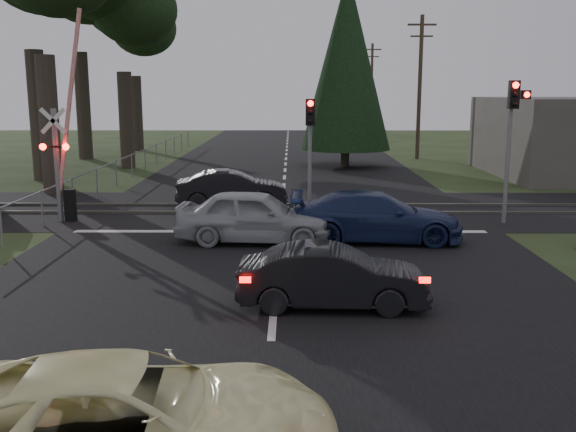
{
  "coord_description": "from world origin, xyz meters",
  "views": [
    {
      "loc": [
        0.36,
        -11.55,
        4.4
      ],
      "look_at": [
        0.27,
        4.18,
        1.3
      ],
      "focal_mm": 40.0,
      "sensor_mm": 36.0,
      "label": 1
    }
  ],
  "objects_px": {
    "cream_coupe": "(128,420)",
    "silver_car": "(255,216)",
    "utility_pole_far": "(371,87)",
    "blue_sedan": "(376,217)",
    "utility_pole_mid": "(420,85)",
    "crossing_signal": "(63,161)",
    "traffic_signal_center": "(310,137)",
    "dark_car_far": "(232,189)",
    "dark_hatchback": "(333,277)",
    "traffic_signal_right": "(513,124)"
  },
  "relations": [
    {
      "from": "crossing_signal",
      "to": "traffic_signal_right",
      "type": "height_order",
      "value": "crossing_signal"
    },
    {
      "from": "traffic_signal_right",
      "to": "silver_car",
      "type": "xyz_separation_m",
      "value": [
        -8.25,
        -2.7,
        -2.54
      ]
    },
    {
      "from": "blue_sedan",
      "to": "traffic_signal_right",
      "type": "bearing_deg",
      "value": -59.72
    },
    {
      "from": "utility_pole_far",
      "to": "silver_car",
      "type": "height_order",
      "value": "utility_pole_far"
    },
    {
      "from": "cream_coupe",
      "to": "silver_car",
      "type": "height_order",
      "value": "silver_car"
    },
    {
      "from": "traffic_signal_right",
      "to": "utility_pole_far",
      "type": "xyz_separation_m",
      "value": [
        0.95,
        45.53,
        1.41
      ]
    },
    {
      "from": "dark_car_far",
      "to": "traffic_signal_right",
      "type": "bearing_deg",
      "value": -114.2
    },
    {
      "from": "utility_pole_mid",
      "to": "utility_pole_far",
      "type": "height_order",
      "value": "same"
    },
    {
      "from": "utility_pole_far",
      "to": "blue_sedan",
      "type": "bearing_deg",
      "value": -96.71
    },
    {
      "from": "cream_coupe",
      "to": "dark_hatchback",
      "type": "height_order",
      "value": "cream_coupe"
    },
    {
      "from": "utility_pole_mid",
      "to": "cream_coupe",
      "type": "relative_size",
      "value": 1.85
    },
    {
      "from": "traffic_signal_center",
      "to": "dark_hatchback",
      "type": "xyz_separation_m",
      "value": [
        0.2,
        -9.61,
        -2.17
      ]
    },
    {
      "from": "cream_coupe",
      "to": "blue_sedan",
      "type": "relative_size",
      "value": 0.97
    },
    {
      "from": "utility_pole_mid",
      "to": "dark_hatchback",
      "type": "xyz_separation_m",
      "value": [
        -7.3,
        -28.93,
        -4.09
      ]
    },
    {
      "from": "utility_pole_mid",
      "to": "blue_sedan",
      "type": "height_order",
      "value": "utility_pole_mid"
    },
    {
      "from": "utility_pole_mid",
      "to": "cream_coupe",
      "type": "distance_m",
      "value": 36.43
    },
    {
      "from": "crossing_signal",
      "to": "utility_pole_mid",
      "type": "height_order",
      "value": "utility_pole_mid"
    },
    {
      "from": "traffic_signal_center",
      "to": "blue_sedan",
      "type": "xyz_separation_m",
      "value": [
        1.85,
        -3.7,
        -2.08
      ]
    },
    {
      "from": "utility_pole_mid",
      "to": "cream_coupe",
      "type": "xyz_separation_m",
      "value": [
        -10.01,
        -34.79,
        -4.05
      ]
    },
    {
      "from": "cream_coupe",
      "to": "dark_car_far",
      "type": "relative_size",
      "value": 1.16
    },
    {
      "from": "dark_car_far",
      "to": "cream_coupe",
      "type": "bearing_deg",
      "value": 175.86
    },
    {
      "from": "blue_sedan",
      "to": "utility_pole_mid",
      "type": "bearing_deg",
      "value": -11.5
    },
    {
      "from": "utility_pole_far",
      "to": "blue_sedan",
      "type": "height_order",
      "value": "utility_pole_far"
    },
    {
      "from": "utility_pole_mid",
      "to": "traffic_signal_right",
      "type": "bearing_deg",
      "value": -92.66
    },
    {
      "from": "dark_car_far",
      "to": "blue_sedan",
      "type": "bearing_deg",
      "value": -145.54
    },
    {
      "from": "crossing_signal",
      "to": "dark_car_far",
      "type": "height_order",
      "value": "crossing_signal"
    },
    {
      "from": "traffic_signal_right",
      "to": "cream_coupe",
      "type": "relative_size",
      "value": 0.97
    },
    {
      "from": "utility_pole_far",
      "to": "silver_car",
      "type": "distance_m",
      "value": 49.25
    },
    {
      "from": "cream_coupe",
      "to": "dark_hatchback",
      "type": "distance_m",
      "value": 6.46
    },
    {
      "from": "traffic_signal_center",
      "to": "silver_car",
      "type": "distance_m",
      "value": 4.72
    },
    {
      "from": "traffic_signal_right",
      "to": "blue_sedan",
      "type": "height_order",
      "value": "traffic_signal_right"
    },
    {
      "from": "crossing_signal",
      "to": "utility_pole_mid",
      "type": "relative_size",
      "value": 0.77
    },
    {
      "from": "traffic_signal_center",
      "to": "blue_sedan",
      "type": "height_order",
      "value": "traffic_signal_center"
    },
    {
      "from": "utility_pole_far",
      "to": "dark_hatchback",
      "type": "height_order",
      "value": "utility_pole_far"
    },
    {
      "from": "silver_car",
      "to": "dark_car_far",
      "type": "height_order",
      "value": "silver_car"
    },
    {
      "from": "silver_car",
      "to": "blue_sedan",
      "type": "height_order",
      "value": "silver_car"
    },
    {
      "from": "cream_coupe",
      "to": "silver_car",
      "type": "xyz_separation_m",
      "value": [
        0.81,
        11.56,
        0.1
      ]
    },
    {
      "from": "blue_sedan",
      "to": "silver_car",
      "type": "bearing_deg",
      "value": 95.57
    },
    {
      "from": "traffic_signal_right",
      "to": "dark_hatchback",
      "type": "bearing_deg",
      "value": -127.05
    },
    {
      "from": "crossing_signal",
      "to": "cream_coupe",
      "type": "height_order",
      "value": "crossing_signal"
    },
    {
      "from": "silver_car",
      "to": "traffic_signal_right",
      "type": "bearing_deg",
      "value": -67.0
    },
    {
      "from": "utility_pole_far",
      "to": "cream_coupe",
      "type": "relative_size",
      "value": 1.85
    },
    {
      "from": "utility_pole_far",
      "to": "silver_car",
      "type": "xyz_separation_m",
      "value": [
        -9.21,
        -48.23,
        -3.95
      ]
    },
    {
      "from": "traffic_signal_center",
      "to": "utility_pole_mid",
      "type": "xyz_separation_m",
      "value": [
        7.5,
        19.32,
        1.92
      ]
    },
    {
      "from": "cream_coupe",
      "to": "utility_pole_far",
      "type": "bearing_deg",
      "value": -13.35
    },
    {
      "from": "utility_pole_mid",
      "to": "cream_coupe",
      "type": "bearing_deg",
      "value": -106.06
    },
    {
      "from": "traffic_signal_right",
      "to": "dark_car_far",
      "type": "distance_m",
      "value": 10.34
    },
    {
      "from": "utility_pole_mid",
      "to": "silver_car",
      "type": "bearing_deg",
      "value": -111.63
    },
    {
      "from": "cream_coupe",
      "to": "blue_sedan",
      "type": "bearing_deg",
      "value": -24.19
    },
    {
      "from": "traffic_signal_center",
      "to": "silver_car",
      "type": "relative_size",
      "value": 0.9
    }
  ]
}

